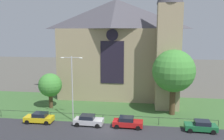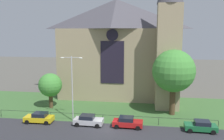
{
  "view_description": "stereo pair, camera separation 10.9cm",
  "coord_description": "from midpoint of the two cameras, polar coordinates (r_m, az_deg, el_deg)",
  "views": [
    {
      "loc": [
        4.95,
        -30.97,
        13.32
      ],
      "look_at": [
        -0.41,
        8.0,
        7.04
      ],
      "focal_mm": 38.14,
      "sensor_mm": 36.0,
      "label": 1
    },
    {
      "loc": [
        5.06,
        -30.95,
        13.32
      ],
      "look_at": [
        -0.41,
        8.0,
        7.04
      ],
      "focal_mm": 38.14,
      "sensor_mm": 36.0,
      "label": 2
    }
  ],
  "objects": [
    {
      "name": "road_asphalt",
      "position": [
        32.27,
        -1.71,
        -15.31
      ],
      "size": [
        120.0,
        8.0,
        0.01
      ],
      "primitive_type": "cube",
      "color": "#2D2D33",
      "rests_on": "ground"
    },
    {
      "name": "parked_car_red",
      "position": [
        34.45,
        3.82,
        -12.36
      ],
      "size": [
        4.25,
        2.12,
        1.51
      ],
      "rotation": [
        0.0,
        0.0,
        -0.03
      ],
      "color": "#B21919",
      "rests_on": "ground"
    },
    {
      "name": "parked_car_yellow",
      "position": [
        37.64,
        -16.95,
        -10.86
      ],
      "size": [
        4.23,
        2.08,
        1.51
      ],
      "rotation": [
        0.0,
        0.0,
        3.16
      ],
      "color": "gold",
      "rests_on": "ground"
    },
    {
      "name": "tree_left_near",
      "position": [
        43.27,
        -14.51,
        -3.54
      ],
      "size": [
        4.12,
        4.12,
        6.2
      ],
      "color": "#4C3823",
      "rests_on": "ground"
    },
    {
      "name": "ground",
      "position": [
        43.36,
        0.99,
        -8.82
      ],
      "size": [
        160.0,
        160.0,
        0.0
      ],
      "primitive_type": "plane",
      "color": "#56544C"
    },
    {
      "name": "tree_right_near",
      "position": [
        39.09,
        14.63,
        -0.27
      ],
      "size": [
        6.81,
        6.81,
        10.64
      ],
      "color": "#4C3823",
      "rests_on": "ground"
    },
    {
      "name": "iron_railing",
      "position": [
        36.17,
        -2.14,
        -10.89
      ],
      "size": [
        33.0,
        0.07,
        1.13
      ],
      "color": "black",
      "rests_on": "ground"
    },
    {
      "name": "streetlamp_near",
      "position": [
        35.75,
        -9.47,
        -2.69
      ],
      "size": [
        3.37,
        0.26,
        9.85
      ],
      "color": "#B2B2B7",
      "rests_on": "ground"
    },
    {
      "name": "parked_car_silver",
      "position": [
        35.25,
        -5.62,
        -11.88
      ],
      "size": [
        4.25,
        2.11,
        1.51
      ],
      "rotation": [
        0.0,
        0.0,
        -0.03
      ],
      "color": "#B7B7BC",
      "rests_on": "ground"
    },
    {
      "name": "grass_verge",
      "position": [
        41.48,
        0.65,
        -9.66
      ],
      "size": [
        120.0,
        20.0,
        0.01
      ],
      "primitive_type": "cube",
      "color": "#3D6633",
      "rests_on": "ground"
    },
    {
      "name": "parked_car_green",
      "position": [
        35.2,
        20.61,
        -12.47
      ],
      "size": [
        4.25,
        2.13,
        1.51
      ],
      "rotation": [
        0.0,
        0.0,
        3.11
      ],
      "color": "#196033",
      "rests_on": "ground"
    },
    {
      "name": "church_building",
      "position": [
        49.55,
        1.89,
        5.54
      ],
      "size": [
        23.2,
        16.2,
        26.0
      ],
      "color": "tan",
      "rests_on": "ground"
    }
  ]
}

